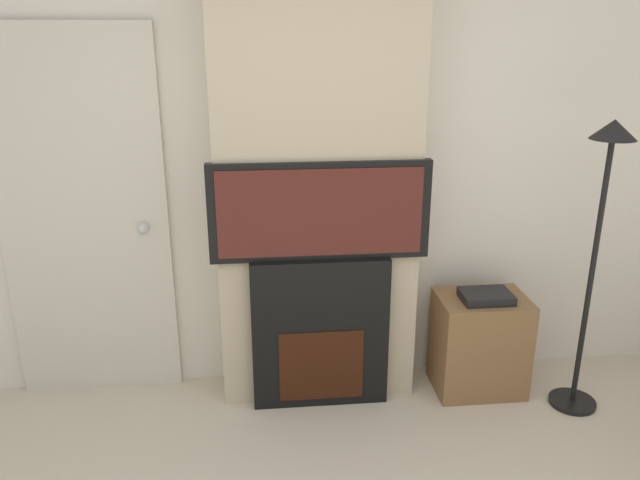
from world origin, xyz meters
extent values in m
cube|color=silver|center=(0.00, 2.03, 1.35)|extent=(6.00, 0.06, 2.70)
cube|color=#BCAD8E|center=(0.00, 1.85, 1.35)|extent=(1.10, 0.31, 2.70)
cube|color=black|center=(0.00, 1.69, 0.44)|extent=(0.76, 0.14, 0.88)
cube|color=#33160A|center=(0.00, 1.62, 0.26)|extent=(0.47, 0.01, 0.42)
cube|color=black|center=(0.00, 1.69, 1.14)|extent=(1.17, 0.06, 0.53)
cube|color=#471914|center=(0.00, 1.66, 1.14)|extent=(1.08, 0.01, 0.47)
cylinder|color=black|center=(1.44, 1.50, 0.01)|extent=(0.26, 0.26, 0.03)
cylinder|color=black|center=(1.44, 1.50, 0.78)|extent=(0.03, 0.03, 1.51)
cone|color=black|center=(1.44, 1.50, 1.58)|extent=(0.23, 0.23, 0.10)
cube|color=brown|center=(0.95, 1.73, 0.29)|extent=(0.51, 0.37, 0.59)
cube|color=black|center=(0.95, 1.69, 0.61)|extent=(0.28, 0.21, 0.05)
cube|color=beige|center=(-1.28, 1.98, 1.05)|extent=(0.91, 0.04, 2.09)
sphere|color=silver|center=(-0.96, 1.94, 1.01)|extent=(0.06, 0.06, 0.06)
camera|label=1|loc=(-0.32, -1.43, 2.07)|focal=35.00mm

